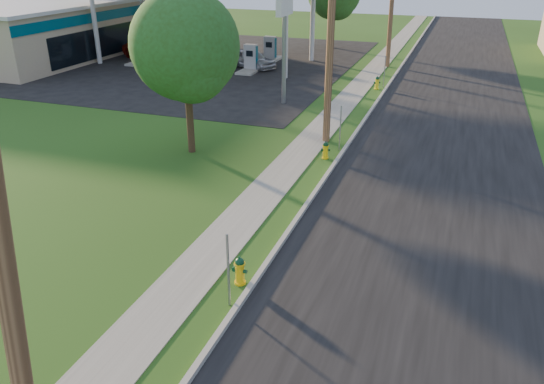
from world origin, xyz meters
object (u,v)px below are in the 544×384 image
object	(u,v)px
fuel_pump_ne	(251,61)
fuel_pump_se	(270,52)
fuel_pump_nw	(142,54)
car_red	(157,48)
fuel_pump_sw	(168,45)
utility_pole_mid	(331,29)
car_silver	(252,59)
tree_verge	(187,51)
price_pylon	(285,3)
hydrant_mid	(325,150)
hydrant_far	(377,83)
hydrant_near	(240,271)

from	to	relation	value
fuel_pump_ne	fuel_pump_se	bearing A→B (deg)	90.00
fuel_pump_nw	car_red	size ratio (longest dim) A/B	0.59
fuel_pump_sw	utility_pole_mid	bearing A→B (deg)	-43.52
fuel_pump_se	car_silver	world-z (taller)	fuel_pump_se
tree_verge	car_silver	distance (m)	18.31
fuel_pump_ne	car_silver	distance (m)	1.10
car_red	car_silver	size ratio (longest dim) A/B	1.38
price_pylon	tree_verge	world-z (taller)	price_pylon
fuel_pump_se	tree_verge	xyz separation A→B (m)	(3.86, -20.40, 3.60)
fuel_pump_nw	hydrant_mid	distance (m)	23.89
fuel_pump_se	utility_pole_mid	bearing A→B (deg)	-62.37
fuel_pump_nw	car_silver	bearing A→B (deg)	6.84
utility_pole_mid	car_silver	world-z (taller)	utility_pole_mid
fuel_pump_nw	car_red	xyz separation A→B (m)	(-0.09, 2.40, 0.04)
fuel_pump_sw	hydrant_far	xyz separation A→B (m)	(18.42, -6.31, -0.32)
fuel_pump_ne	fuel_pump_se	world-z (taller)	same
utility_pole_mid	hydrant_far	size ratio (longest dim) A/B	11.99
fuel_pump_nw	fuel_pump_ne	distance (m)	9.00
hydrant_mid	hydrant_far	world-z (taller)	hydrant_far
fuel_pump_nw	fuel_pump_sw	bearing A→B (deg)	90.00
price_pylon	car_red	bearing A→B (deg)	144.91
hydrant_near	tree_verge	bearing A→B (deg)	124.33
tree_verge	hydrant_far	world-z (taller)	tree_verge
hydrant_near	car_silver	xyz separation A→B (m)	(-9.97, 25.89, 0.28)
fuel_pump_nw	hydrant_mid	bearing A→B (deg)	-39.49
price_pylon	car_silver	size ratio (longest dim) A/B	1.73
price_pylon	hydrant_mid	world-z (taller)	price_pylon
fuel_pump_ne	hydrant_far	xyz separation A→B (m)	(9.42, -2.31, -0.32)
utility_pole_mid	fuel_pump_se	world-z (taller)	utility_pole_mid
car_red	hydrant_near	bearing A→B (deg)	-144.20
fuel_pump_se	fuel_pump_sw	bearing A→B (deg)	180.00
utility_pole_mid	hydrant_mid	distance (m)	5.11
fuel_pump_sw	fuel_pump_ne	bearing A→B (deg)	-23.96
fuel_pump_nw	fuel_pump_se	size ratio (longest dim) A/B	1.00
utility_pole_mid	car_silver	size ratio (longest dim) A/B	2.48
price_pylon	hydrant_near	xyz separation A→B (m)	(4.63, -17.35, -5.04)
tree_verge	car_red	xyz separation A→B (m)	(-12.95, 18.80, -3.57)
tree_verge	utility_pole_mid	bearing A→B (deg)	34.01
utility_pole_mid	fuel_pump_nw	xyz separation A→B (m)	(-17.90, 13.00, -4.23)
utility_pole_mid	price_pylon	bearing A→B (deg)	125.34
fuel_pump_ne	fuel_pump_se	size ratio (longest dim) A/B	1.00
fuel_pump_sw	car_red	bearing A→B (deg)	-93.26
car_silver	car_red	bearing A→B (deg)	106.01
car_red	hydrant_far	bearing A→B (deg)	-102.97
utility_pole_mid	tree_verge	xyz separation A→B (m)	(-5.04, -3.40, -0.63)
car_red	car_silver	world-z (taller)	car_red
tree_verge	hydrant_mid	bearing A→B (deg)	12.26
fuel_pump_se	hydrant_far	bearing A→B (deg)	-33.83
hydrant_near	car_silver	distance (m)	27.75
fuel_pump_ne	hydrant_far	size ratio (longest dim) A/B	3.91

